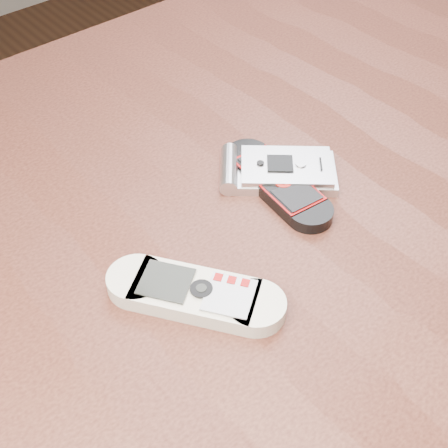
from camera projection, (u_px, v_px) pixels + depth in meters
table at (220, 306)px, 0.63m from camera, size 1.20×0.80×0.75m
nokia_white at (195, 294)px, 0.50m from camera, size 0.12×0.15×0.02m
nokia_black_red at (277, 183)px, 0.59m from camera, size 0.06×0.14×0.01m
motorola_razr at (283, 169)px, 0.61m from camera, size 0.13×0.12×0.02m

